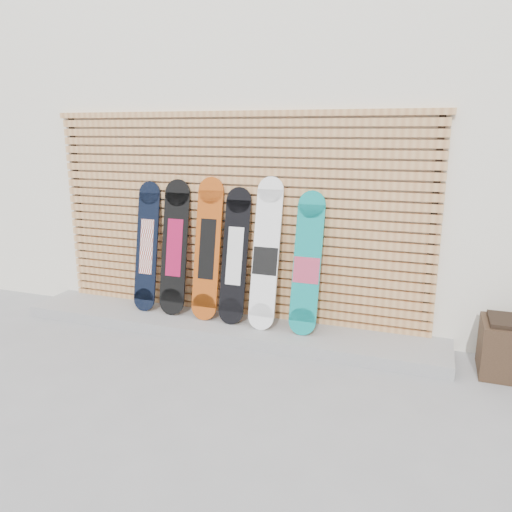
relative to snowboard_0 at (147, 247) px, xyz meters
The scene contains 10 objects.
ground 1.61m from the snowboard_0, 35.15° to the right, with size 80.00×80.00×0.00m, color gray.
building 3.30m from the snowboard_0, 59.00° to the left, with size 12.00×5.00×3.60m, color white.
concrete_step 1.25m from the snowboard_0, ahead, with size 4.60×0.70×0.12m, color gray.
slat_wall 1.06m from the snowboard_0, 10.30° to the left, with size 4.26×0.08×2.29m.
snowboard_0 is the anchor object (origin of this frame).
snowboard_1 0.35m from the snowboard_0, ahead, with size 0.30×0.31×1.47m.
snowboard_2 0.75m from the snowboard_0, ahead, with size 0.29×0.33×1.51m.
snowboard_3 1.07m from the snowboard_0, ahead, with size 0.28×0.34×1.41m.
snowboard_4 1.42m from the snowboard_0, ahead, with size 0.27×0.38×1.53m.
snowboard_5 1.85m from the snowboard_0, ahead, with size 0.28×0.37×1.41m.
Camera 1 is at (1.85, -3.91, 2.11)m, focal length 35.00 mm.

